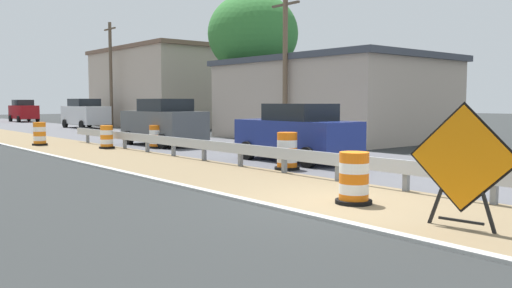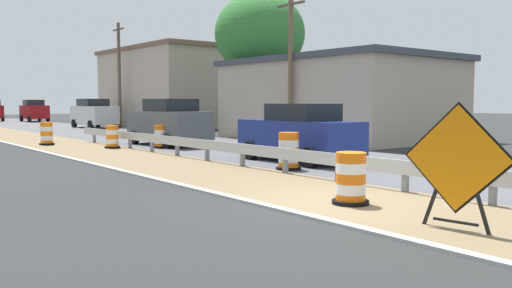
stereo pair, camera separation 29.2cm
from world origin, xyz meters
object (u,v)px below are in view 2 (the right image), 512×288
Objects in this scene: traffic_barrel_mid at (161,138)px; car_lead_near_lane at (169,122)px; car_lead_far_lane at (300,133)px; car_distant_a at (34,111)px; traffic_barrel_close at (289,153)px; car_mid_far_lane at (94,113)px; utility_pole_mid at (119,74)px; traffic_barrel_far at (112,138)px; car_trailing_near_lane at (168,119)px; warning_sign_diamond at (457,162)px; traffic_barrel_farther at (47,135)px; traffic_barrel_nearest at (351,181)px; utility_pole_near at (291,66)px.

car_lead_near_lane is (0.94, 0.97, 0.62)m from traffic_barrel_mid.
car_lead_far_lane is 1.09× the size of car_distant_a.
car_lead_near_lane reaches higher than traffic_barrel_close.
car_mid_far_lane reaches higher than car_distant_a.
car_lead_far_lane is at bearing -101.05° from utility_pole_mid.
car_trailing_near_lane reaches higher than traffic_barrel_far.
car_lead_far_lane is at bearing 38.08° from traffic_barrel_close.
traffic_barrel_mid is 0.22× the size of car_lead_near_lane.
car_lead_near_lane is at bearing 81.17° from traffic_barrel_close.
warning_sign_diamond is 0.49× the size of car_distant_a.
warning_sign_diamond reaches higher than traffic_barrel_farther.
utility_pole_near is at bearing 52.25° from traffic_barrel_nearest.
traffic_barrel_far is at bearing 158.70° from utility_pole_near.
car_distant_a is at bearing -4.32° from car_lead_far_lane.
utility_pole_near is (1.52, -20.59, 2.58)m from car_mid_far_lane.
car_lead_far_lane reaches higher than traffic_barrel_close.
car_distant_a is 17.54m from utility_pole_mid.
traffic_barrel_close is (2.87, 7.08, -0.56)m from warning_sign_diamond.
car_mid_far_lane is 1.16× the size of car_distant_a.
traffic_barrel_farther is 0.23× the size of car_trailing_near_lane.
car_trailing_near_lane is 11.34m from car_mid_far_lane.
traffic_barrel_close is 0.24× the size of car_lead_near_lane.
traffic_barrel_close is at bearing 61.07° from traffic_barrel_nearest.
utility_pole_near reaches higher than car_lead_far_lane.
car_lead_far_lane is at bearing -126.91° from warning_sign_diamond.
traffic_barrel_close is at bearing -83.73° from traffic_barrel_far.
car_mid_far_lane is (3.51, 17.84, 0.04)m from car_lead_near_lane.
utility_pole_mid reaches higher than car_distant_a.
traffic_barrel_nearest is 32.67m from utility_pole_mid.
car_distant_a is 36.67m from utility_pole_near.
warning_sign_diamond reaches higher than car_trailing_near_lane.
traffic_barrel_close is 2.19m from car_lead_far_lane.
car_trailing_near_lane is at bearing 18.97° from traffic_barrel_farther.
utility_pole_near reaches higher than traffic_barrel_nearest.
car_mid_far_lane is 0.68× the size of utility_pole_near.
traffic_barrel_far is at bearing -20.94° from car_mid_far_lane.
car_mid_far_lane is (7.63, 32.40, 0.65)m from traffic_barrel_nearest.
car_lead_far_lane is (1.09, -7.60, 0.53)m from traffic_barrel_mid.
car_lead_far_lane reaches higher than traffic_barrel_far.
utility_pole_near is (6.56, 7.14, 3.19)m from traffic_barrel_close.
utility_pole_mid reaches higher than traffic_barrel_mid.
utility_pole_mid is at bearing 4.31° from car_distant_a.
car_mid_far_lane is at bearing -111.28° from warning_sign_diamond.
traffic_barrel_nearest is 5.33m from traffic_barrel_close.
utility_pole_near is at bearing -16.59° from traffic_barrel_mid.
car_mid_far_lane is (5.05, 27.74, 0.61)m from traffic_barrel_close.
car_lead_far_lane is 8.07m from utility_pole_near.
utility_pole_mid is (4.91, 25.15, 3.15)m from car_lead_far_lane.
car_distant_a is (6.30, 33.56, 0.64)m from traffic_barrel_far.
utility_pole_near reaches higher than traffic_barrel_far.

